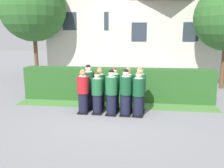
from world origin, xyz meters
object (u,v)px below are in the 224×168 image
(student_rear_row_1, at_px, (100,90))
(student_in_red_blazer, at_px, (83,92))
(student_front_row_2, at_px, (112,93))
(student_rear_row_2, at_px, (114,90))
(student_front_row_4, at_px, (138,95))
(student_rear_row_4, at_px, (140,90))
(student_rear_row_3, at_px, (128,91))
(student_rear_row_0, at_px, (89,88))
(student_front_row_3, at_px, (126,93))
(student_front_row_1, at_px, (97,94))

(student_rear_row_1, bearing_deg, student_in_red_blazer, -135.96)
(student_front_row_2, height_order, student_rear_row_2, student_rear_row_2)
(student_in_red_blazer, distance_m, student_front_row_4, 1.98)
(student_rear_row_2, relative_size, student_rear_row_4, 0.98)
(student_in_red_blazer, xyz_separation_m, student_front_row_4, (1.97, -0.08, -0.01))
(student_front_row_2, xyz_separation_m, student_rear_row_2, (0.04, 0.51, 0.01))
(student_rear_row_3, bearing_deg, student_front_row_2, -138.04)
(student_front_row_4, xyz_separation_m, student_rear_row_0, (-1.89, 0.59, 0.06))
(student_front_row_3, bearing_deg, student_front_row_1, 177.44)
(student_front_row_2, distance_m, student_rear_row_4, 1.09)
(student_rear_row_3, bearing_deg, student_rear_row_2, 176.52)
(student_rear_row_2, bearing_deg, student_rear_row_4, -1.68)
(student_rear_row_2, xyz_separation_m, student_rear_row_4, (0.94, -0.03, 0.01))
(student_front_row_2, bearing_deg, student_rear_row_2, 86.06)
(student_front_row_3, bearing_deg, student_rear_row_0, 158.74)
(student_rear_row_2, bearing_deg, student_front_row_4, -30.53)
(student_front_row_4, bearing_deg, student_rear_row_2, 149.47)
(student_front_row_4, bearing_deg, student_rear_row_4, 85.72)
(student_in_red_blazer, relative_size, student_front_row_3, 0.97)
(student_front_row_4, xyz_separation_m, student_rear_row_4, (0.04, 0.50, 0.04))
(student_front_row_1, relative_size, student_rear_row_1, 0.96)
(student_in_red_blazer, height_order, student_rear_row_0, student_rear_row_0)
(student_front_row_4, relative_size, student_rear_row_2, 0.97)
(student_front_row_4, bearing_deg, student_front_row_2, 178.72)
(student_rear_row_0, relative_size, student_rear_row_3, 1.05)
(student_front_row_3, distance_m, student_rear_row_4, 0.68)
(student_front_row_1, relative_size, student_front_row_2, 0.94)
(student_front_row_1, bearing_deg, student_in_red_blazer, 178.76)
(student_in_red_blazer, height_order, student_front_row_1, student_in_red_blazer)
(student_in_red_blazer, height_order, student_rear_row_1, student_in_red_blazer)
(student_rear_row_3, relative_size, student_rear_row_4, 0.98)
(student_front_row_1, xyz_separation_m, student_rear_row_3, (1.05, 0.43, 0.05))
(student_front_row_2, relative_size, student_rear_row_0, 0.95)
(student_rear_row_3, bearing_deg, student_front_row_3, -95.00)
(student_in_red_blazer, height_order, student_rear_row_4, student_rear_row_4)
(student_rear_row_1, relative_size, student_rear_row_4, 0.96)
(student_rear_row_1, relative_size, student_rear_row_2, 0.98)
(student_rear_row_0, bearing_deg, student_front_row_4, -17.32)
(student_front_row_4, bearing_deg, student_front_row_1, 177.16)
(student_front_row_1, height_order, student_front_row_3, student_front_row_3)
(student_rear_row_1, distance_m, student_rear_row_3, 1.06)
(student_in_red_blazer, height_order, student_rear_row_2, student_rear_row_2)
(student_front_row_3, bearing_deg, student_rear_row_1, 151.10)
(student_front_row_2, xyz_separation_m, student_rear_row_0, (-0.95, 0.57, 0.04))
(student_front_row_2, bearing_deg, student_front_row_1, 174.33)
(student_front_row_4, height_order, student_rear_row_4, student_rear_row_4)
(student_front_row_2, distance_m, student_front_row_3, 0.49)
(student_front_row_2, xyz_separation_m, student_rear_row_4, (0.98, 0.48, 0.02))
(student_rear_row_3, xyz_separation_m, student_rear_row_4, (0.44, 0.00, 0.02))
(student_front_row_2, xyz_separation_m, student_front_row_4, (0.94, -0.02, -0.02))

